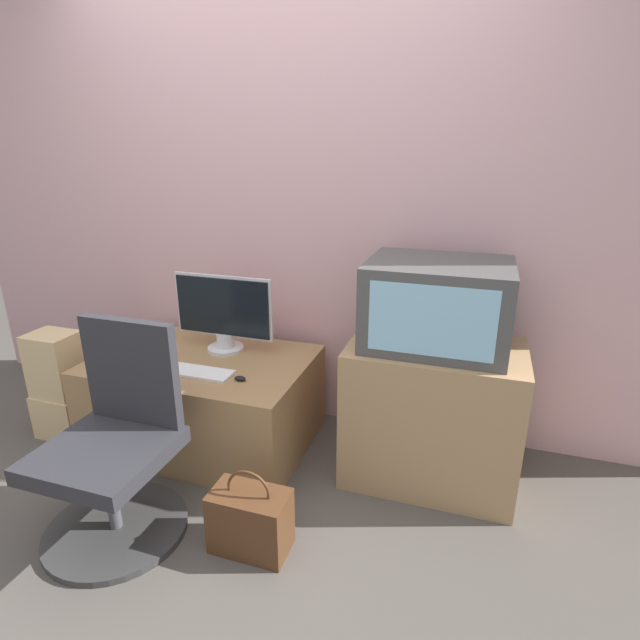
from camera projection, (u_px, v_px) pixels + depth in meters
name	position (u px, v px, depth m)	size (l,w,h in m)	color
ground_plane	(165.00, 564.00, 1.96)	(12.00, 12.00, 0.00)	#4C4742
wall_back	(284.00, 195.00, 2.72)	(4.40, 0.05, 2.60)	#CC9EA3
desk	(205.00, 400.00, 2.72)	(1.13, 0.76, 0.49)	#937047
side_stand	(432.00, 413.00, 2.39)	(0.80, 0.52, 0.69)	#A37F56
main_monitor	(224.00, 313.00, 2.68)	(0.56, 0.20, 0.42)	silver
keyboard	(198.00, 372.00, 2.47)	(0.35, 0.13, 0.01)	white
mouse	(240.00, 379.00, 2.39)	(0.06, 0.03, 0.02)	black
crt_tv	(437.00, 304.00, 2.24)	(0.63, 0.50, 0.39)	#474747
office_chair	(116.00, 453.00, 2.06)	(0.59, 0.59, 0.89)	#333333
cardboard_box_lower	(65.00, 413.00, 2.82)	(0.27, 0.22, 0.25)	#D1B27F
cardboard_box_upper	(56.00, 364.00, 2.72)	(0.25, 0.20, 0.35)	#D1B27F
handbag	(250.00, 520.00, 2.00)	(0.31, 0.18, 0.37)	#4C2D19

